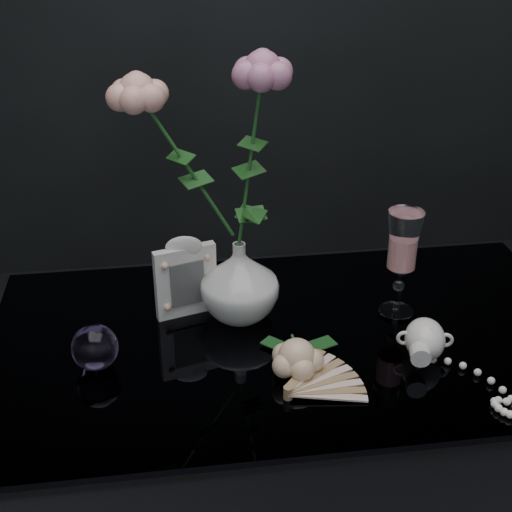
{
  "coord_description": "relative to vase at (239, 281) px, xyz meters",
  "views": [
    {
      "loc": [
        -0.2,
        -0.96,
        1.48
      ],
      "look_at": [
        -0.06,
        0.06,
        0.92
      ],
      "focal_mm": 50.0,
      "sensor_mm": 36.0,
      "label": 1
    }
  ],
  "objects": [
    {
      "name": "table",
      "position": [
        0.08,
        -0.08,
        -0.45
      ],
      "size": [
        1.05,
        0.58,
        0.76
      ],
      "color": "black",
      "rests_on": "ground"
    },
    {
      "name": "vase",
      "position": [
        0.0,
        0.0,
        0.0
      ],
      "size": [
        0.19,
        0.19,
        0.15
      ],
      "primitive_type": "imported",
      "rotation": [
        0.0,
        0.0,
        -0.39
      ],
      "color": "silver",
      "rests_on": "table"
    },
    {
      "name": "wine_glass",
      "position": [
        0.29,
        -0.03,
        0.03
      ],
      "size": [
        0.08,
        0.08,
        0.2
      ],
      "primitive_type": null,
      "rotation": [
        0.0,
        0.0,
        0.36
      ],
      "color": "white",
      "rests_on": "table"
    },
    {
      "name": "picture_frame",
      "position": [
        -0.09,
        0.02,
        0.01
      ],
      "size": [
        0.14,
        0.12,
        0.16
      ],
      "primitive_type": null,
      "rotation": [
        0.0,
        0.0,
        0.27
      ],
      "color": "white",
      "rests_on": "table"
    },
    {
      "name": "paperweight",
      "position": [
        -0.25,
        -0.12,
        -0.04
      ],
      "size": [
        0.09,
        0.09,
        0.08
      ],
      "primitive_type": null,
      "rotation": [
        0.0,
        0.0,
        -0.29
      ],
      "color": "#9C7BC8",
      "rests_on": "table"
    },
    {
      "name": "paper_fan",
      "position": [
        0.05,
        -0.24,
        -0.06
      ],
      "size": [
        0.29,
        0.25,
        0.03
      ],
      "primitive_type": null,
      "rotation": [
        0.0,
        0.0,
        0.25
      ],
      "color": "beige",
      "rests_on": "table"
    },
    {
      "name": "loose_rose",
      "position": [
        0.07,
        -0.18,
        -0.04
      ],
      "size": [
        0.17,
        0.21,
        0.06
      ],
      "primitive_type": null,
      "rotation": [
        0.0,
        0.0,
        -0.16
      ],
      "color": "beige",
      "rests_on": "table"
    },
    {
      "name": "pearl_jar",
      "position": [
        0.29,
        -0.16,
        -0.04
      ],
      "size": [
        0.28,
        0.29,
        0.07
      ],
      "primitive_type": null,
      "rotation": [
        0.0,
        0.0,
        -0.23
      ],
      "color": "silver",
      "rests_on": "table"
    },
    {
      "name": "roses",
      "position": [
        -0.04,
        0.0,
        0.25
      ],
      "size": [
        0.28,
        0.11,
        0.38
      ],
      "color": "#E69F8F",
      "rests_on": "vase"
    }
  ]
}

